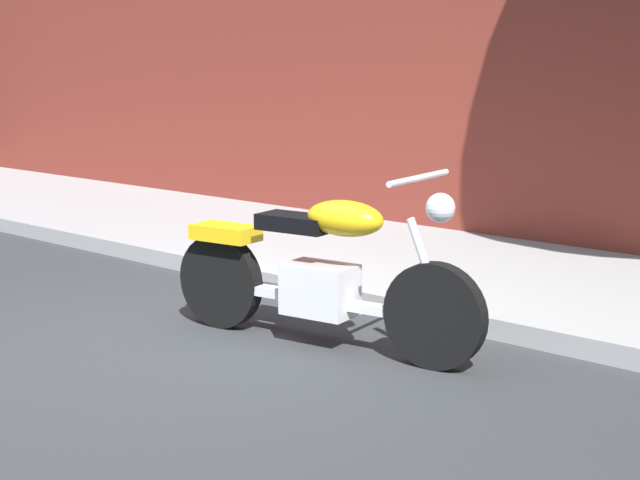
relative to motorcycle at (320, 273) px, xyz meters
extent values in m
plane|color=#303335|center=(-0.56, -0.64, -0.47)|extent=(60.00, 60.00, 0.00)
cube|color=#9A9A9A|center=(-0.56, 2.09, -0.40)|extent=(18.18, 2.55, 0.14)
cylinder|color=black|center=(0.79, 0.10, -0.16)|extent=(0.64, 0.19, 0.63)
cylinder|color=black|center=(-0.78, -0.11, -0.16)|extent=(0.64, 0.19, 0.63)
cube|color=silver|center=(0.00, 0.00, -0.11)|extent=(0.47, 0.34, 0.32)
cube|color=silver|center=(0.00, 0.00, -0.18)|extent=(1.43, 0.27, 0.06)
ellipsoid|color=yellow|center=(0.18, 0.02, 0.36)|extent=(0.55, 0.33, 0.22)
cube|color=black|center=(-0.18, -0.03, 0.30)|extent=(0.51, 0.30, 0.10)
cube|color=yellow|center=(-0.74, -0.11, 0.18)|extent=(0.47, 0.30, 0.10)
cylinder|color=silver|center=(0.73, 0.10, 0.12)|extent=(0.28, 0.09, 0.58)
cylinder|color=silver|center=(0.67, 0.09, 0.64)|extent=(0.13, 0.70, 0.04)
sphere|color=silver|center=(0.81, 0.11, 0.48)|extent=(0.17, 0.17, 0.17)
cylinder|color=silver|center=(-0.27, 0.12, -0.21)|extent=(0.80, 0.20, 0.09)
camera|label=1|loc=(3.81, -4.35, 1.31)|focal=53.66mm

